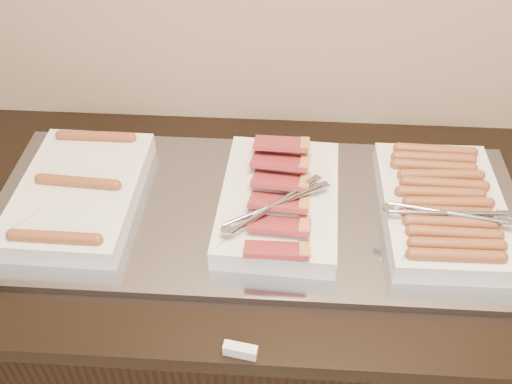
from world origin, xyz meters
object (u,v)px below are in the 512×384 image
(dish_left, at_px, (80,192))
(dish_right, at_px, (443,206))
(warming_tray, at_px, (257,211))
(counter, at_px, (267,327))
(dish_center, at_px, (279,200))

(dish_left, relative_size, dish_right, 1.01)
(warming_tray, bearing_deg, dish_left, -180.00)
(counter, xyz_separation_m, warming_tray, (-0.03, 0.00, 0.46))
(counter, relative_size, dish_center, 5.12)
(counter, height_order, warming_tray, warming_tray)
(counter, xyz_separation_m, dish_left, (-0.43, -0.00, 0.49))
(counter, distance_m, dish_right, 0.63)
(dish_left, height_order, dish_center, dish_center)
(dish_center, xyz_separation_m, dish_right, (0.36, 0.00, 0.00))
(dish_left, xyz_separation_m, dish_center, (0.45, -0.00, 0.00))
(dish_left, xyz_separation_m, dish_right, (0.81, -0.00, 0.01))
(counter, bearing_deg, dish_center, -9.91)
(counter, xyz_separation_m, dish_center, (0.02, -0.00, 0.50))
(warming_tray, xyz_separation_m, dish_left, (-0.40, -0.00, 0.04))
(warming_tray, bearing_deg, dish_right, -0.45)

